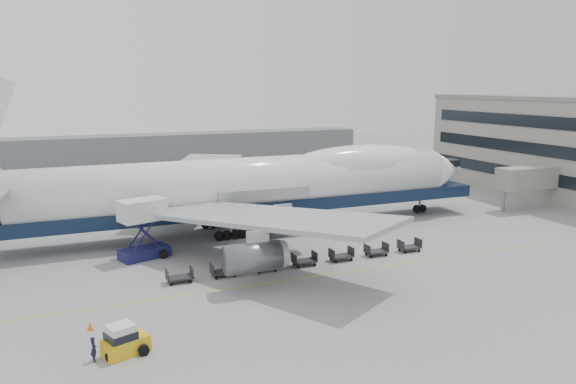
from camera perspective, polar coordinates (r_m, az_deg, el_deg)
name	(u,v)px	position (r m, az deg, el deg)	size (l,w,h in m)	color
ground	(286,259)	(57.15, -0.24, -6.79)	(260.00, 260.00, 0.00)	gray
apron_line	(311,277)	(51.95, 2.35, -8.63)	(60.00, 0.15, 0.01)	gold
hangar	(110,153)	(121.53, -17.63, 3.82)	(110.00, 8.00, 7.00)	slate
airliner	(252,184)	(66.93, -3.70, 0.77)	(67.00, 55.30, 19.98)	white
catering_truck	(143,225)	(58.36, -14.50, -3.27)	(5.37, 4.39, 6.08)	#1B1D52
baggage_tug	(124,341)	(39.21, -16.33, -14.33)	(3.23, 2.43, 2.10)	gold
ground_worker	(94,349)	(38.99, -19.14, -14.83)	(0.60, 0.39, 1.64)	black
traffic_cone	(90,326)	(43.74, -19.47, -12.72)	(0.43, 0.43, 0.63)	orange
dolly_0	(180,277)	(51.34, -10.96, -8.45)	(2.30, 1.35, 1.30)	#2D2D30
dolly_1	(224,271)	(52.26, -6.56, -7.97)	(2.30, 1.35, 1.30)	#2D2D30
dolly_2	(265,265)	(53.47, -2.34, -7.46)	(2.30, 1.35, 1.30)	#2D2D30
dolly_3	(304,260)	(54.96, 1.67, -6.94)	(2.30, 1.35, 1.30)	#2D2D30
dolly_4	(341,255)	(56.70, 5.43, -6.43)	(2.30, 1.35, 1.30)	#2D2D30
dolly_5	(376,251)	(58.67, 8.95, -5.92)	(2.30, 1.35, 1.30)	#2D2D30
dolly_6	(409,246)	(60.85, 12.23, -5.42)	(2.30, 1.35, 1.30)	#2D2D30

